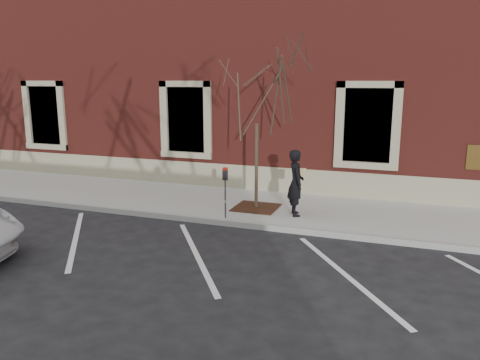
% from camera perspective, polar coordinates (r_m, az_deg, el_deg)
% --- Properties ---
extents(ground, '(120.00, 120.00, 0.00)m').
position_cam_1_polar(ground, '(12.27, -0.96, -5.58)').
color(ground, '#28282B').
rests_on(ground, ground).
extents(sidewalk_near, '(40.00, 3.50, 0.15)m').
position_cam_1_polar(sidewalk_near, '(13.83, 1.62, -3.22)').
color(sidewalk_near, beige).
rests_on(sidewalk_near, ground).
extents(curb_near, '(40.00, 0.12, 0.15)m').
position_cam_1_polar(curb_near, '(12.20, -1.04, -5.31)').
color(curb_near, '#9E9E99').
rests_on(curb_near, ground).
extents(parking_stripes, '(28.00, 4.40, 0.01)m').
position_cam_1_polar(parking_stripes, '(10.36, -5.34, -9.02)').
color(parking_stripes, silver).
rests_on(parking_stripes, ground).
extents(building_civic, '(40.00, 8.62, 8.00)m').
position_cam_1_polar(building_civic, '(19.13, 7.48, 12.80)').
color(building_civic, maroon).
rests_on(building_civic, ground).
extents(man, '(0.65, 0.77, 1.78)m').
position_cam_1_polar(man, '(12.55, 6.82, -0.35)').
color(man, black).
rests_on(man, sidewalk_near).
extents(parking_meter, '(0.12, 0.09, 1.36)m').
position_cam_1_polar(parking_meter, '(12.18, -1.82, -0.40)').
color(parking_meter, '#595B60').
rests_on(parking_meter, sidewalk_near).
extents(tree_grate, '(1.21, 1.21, 0.03)m').
position_cam_1_polar(tree_grate, '(13.37, 1.98, -3.36)').
color(tree_grate, '#442216').
rests_on(tree_grate, sidewalk_near).
extents(sapling, '(2.63, 2.63, 4.39)m').
position_cam_1_polar(sapling, '(12.89, 2.08, 9.85)').
color(sapling, '#433729').
rests_on(sapling, sidewalk_near).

